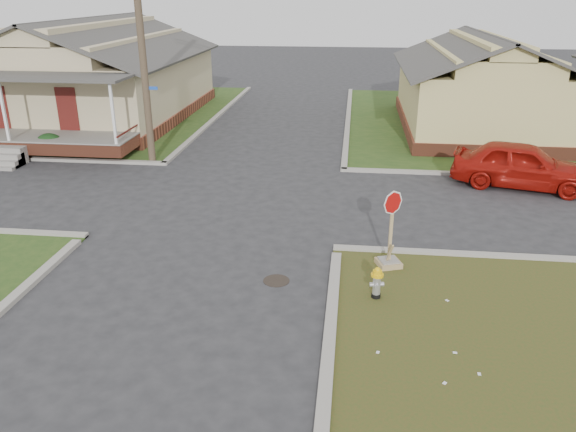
# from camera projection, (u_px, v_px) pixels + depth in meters

# --- Properties ---
(ground) EXTENTS (120.00, 120.00, 0.00)m
(ground) POSITION_uv_depth(u_px,v_px,m) (194.00, 267.00, 14.28)
(ground) COLOR #272729
(ground) RESTS_ON ground
(verge_far_left) EXTENTS (19.00, 19.00, 0.05)m
(verge_far_left) POSITION_uv_depth(u_px,v_px,m) (59.00, 112.00, 32.26)
(verge_far_left) COLOR #264418
(verge_far_left) RESTS_ON ground
(curbs) EXTENTS (80.00, 40.00, 0.12)m
(curbs) POSITION_uv_depth(u_px,v_px,m) (234.00, 199.00, 18.89)
(curbs) COLOR gray
(curbs) RESTS_ON ground
(manhole) EXTENTS (0.64, 0.64, 0.01)m
(manhole) POSITION_uv_depth(u_px,v_px,m) (276.00, 281.00, 13.58)
(manhole) COLOR black
(manhole) RESTS_ON ground
(corner_house) EXTENTS (10.10, 15.50, 5.30)m
(corner_house) POSITION_uv_depth(u_px,v_px,m) (93.00, 76.00, 29.88)
(corner_house) COLOR brown
(corner_house) RESTS_ON ground
(side_house_yellow) EXTENTS (7.60, 11.60, 4.70)m
(side_house_yellow) POSITION_uv_depth(u_px,v_px,m) (480.00, 85.00, 27.58)
(side_house_yellow) COLOR brown
(side_house_yellow) RESTS_ON ground
(utility_pole) EXTENTS (1.80, 0.28, 9.00)m
(utility_pole) POSITION_uv_depth(u_px,v_px,m) (142.00, 44.00, 21.19)
(utility_pole) COLOR #3C3022
(utility_pole) RESTS_ON ground
(fire_hydrant) EXTENTS (0.28, 0.28, 0.76)m
(fire_hydrant) POSITION_uv_depth(u_px,v_px,m) (377.00, 281.00, 12.61)
(fire_hydrant) COLOR black
(fire_hydrant) RESTS_ON ground
(stop_sign) EXTENTS (0.57, 0.56, 2.02)m
(stop_sign) POSITION_uv_depth(u_px,v_px,m) (389.00, 250.00, 14.07)
(stop_sign) COLOR tan
(stop_sign) RESTS_ON ground
(red_sedan) EXTENTS (5.10, 3.10, 1.62)m
(red_sedan) POSITION_uv_depth(u_px,v_px,m) (522.00, 165.00, 19.78)
(red_sedan) COLOR #A0120B
(red_sedan) RESTS_ON ground
(hedge_right) EXTENTS (1.31, 1.07, 1.00)m
(hedge_right) POSITION_uv_depth(u_px,v_px,m) (50.00, 144.00, 23.46)
(hedge_right) COLOR #143814
(hedge_right) RESTS_ON verge_far_left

